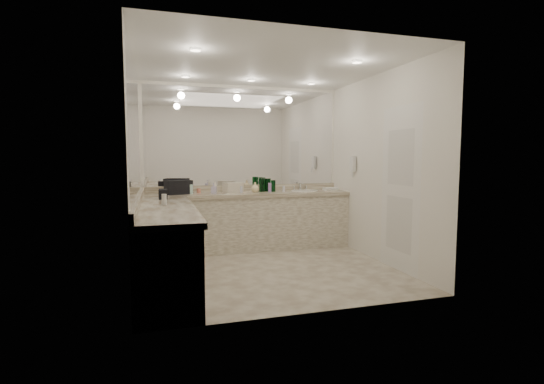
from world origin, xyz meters
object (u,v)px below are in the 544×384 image
object	(u,v)px
cream_cosmetic_case	(233,187)
soap_bottle_c	(255,187)
sink	(305,191)
black_toiletry_bag	(178,187)
soap_bottle_a	(215,187)
soap_bottle_b	(214,188)
hand_towel	(330,189)
wall_phone	(353,164)

from	to	relation	value
cream_cosmetic_case	soap_bottle_c	size ratio (longest dim) A/B	1.79
sink	cream_cosmetic_case	bearing A→B (deg)	178.30
black_toiletry_bag	cream_cosmetic_case	xyz separation A→B (m)	(0.83, 0.01, -0.02)
sink	black_toiletry_bag	distance (m)	2.02
soap_bottle_a	soap_bottle_b	bearing A→B (deg)	-120.14
soap_bottle_b	soap_bottle_a	bearing A→B (deg)	59.86
hand_towel	soap_bottle_b	xyz separation A→B (m)	(-1.98, -0.10, 0.06)
soap_bottle_c	sink	bearing A→B (deg)	0.68
wall_phone	hand_towel	xyz separation A→B (m)	(-0.13, 0.53, -0.43)
soap_bottle_b	soap_bottle_c	bearing A→B (deg)	4.87
cream_cosmetic_case	soap_bottle_c	bearing A→B (deg)	-26.13
sink	soap_bottle_a	xyz separation A→B (m)	(-1.48, -0.03, 0.10)
soap_bottle_a	soap_bottle_b	distance (m)	0.04
sink	cream_cosmetic_case	xyz separation A→B (m)	(-1.18, 0.04, 0.09)
cream_cosmetic_case	soap_bottle_a	bearing A→B (deg)	173.63
soap_bottle_a	hand_towel	bearing A→B (deg)	1.77
wall_phone	soap_bottle_b	bearing A→B (deg)	168.33
wall_phone	soap_bottle_c	bearing A→B (deg)	161.28
black_toiletry_bag	hand_towel	distance (m)	2.50
soap_bottle_b	soap_bottle_c	size ratio (longest dim) A/B	1.02
cream_cosmetic_case	soap_bottle_b	size ratio (longest dim) A/B	1.75
soap_bottle_b	soap_bottle_c	world-z (taller)	soap_bottle_b
black_toiletry_bag	soap_bottle_a	size ratio (longest dim) A/B	2.01
cream_cosmetic_case	soap_bottle_a	world-z (taller)	soap_bottle_a
cream_cosmetic_case	hand_towel	distance (m)	1.66
soap_bottle_a	soap_bottle_c	bearing A→B (deg)	1.68
wall_phone	black_toiletry_bag	xyz separation A→B (m)	(-2.62, 0.52, -0.34)
sink	wall_phone	bearing A→B (deg)	-39.57
soap_bottle_a	cream_cosmetic_case	bearing A→B (deg)	12.27
wall_phone	soap_bottle_c	size ratio (longest dim) A/B	1.49
sink	black_toiletry_bag	bearing A→B (deg)	179.32
hand_towel	soap_bottle_c	distance (m)	1.32
wall_phone	soap_bottle_b	world-z (taller)	wall_phone
cream_cosmetic_case	soap_bottle_a	xyz separation A→B (m)	(-0.29, -0.06, 0.01)
wall_phone	cream_cosmetic_case	xyz separation A→B (m)	(-1.79, 0.54, -0.37)
black_toiletry_bag	soap_bottle_c	size ratio (longest dim) A/B	2.31
soap_bottle_c	soap_bottle_a	bearing A→B (deg)	-178.32
black_toiletry_bag	soap_bottle_c	bearing A→B (deg)	-1.65
cream_cosmetic_case	hand_towel	xyz separation A→B (m)	(1.66, -0.00, -0.06)
black_toiletry_bag	sink	bearing A→B (deg)	-0.68
wall_phone	cream_cosmetic_case	distance (m)	1.90
black_toiletry_bag	soap_bottle_a	xyz separation A→B (m)	(0.54, -0.05, -0.01)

